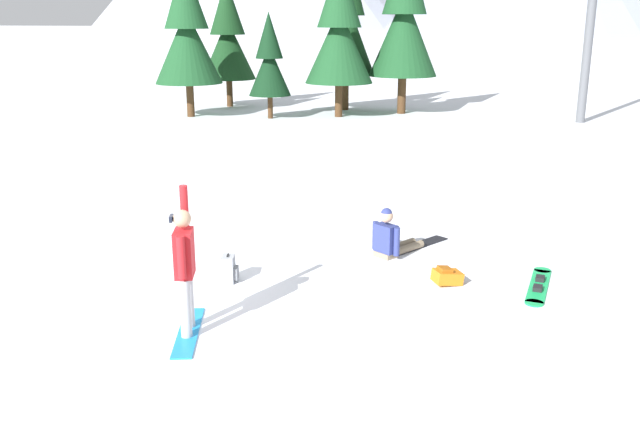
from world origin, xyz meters
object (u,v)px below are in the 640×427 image
loose_snowboard_near_right (539,285)px  pine_tree_tall (269,61)px  snowboarder_foreground (185,267)px  pine_tree_short (345,20)px  backpack_grey (229,269)px  backpack_orange (447,276)px  snowboarder_midground (393,238)px  pine_tree_leaning (187,33)px  pine_tree_young (404,19)px  pine_tree_slender (228,38)px  pine_tree_twin (339,31)px

loose_snowboard_near_right → pine_tree_tall: (-11.60, 16.92, 2.44)m
snowboarder_foreground → pine_tree_short: size_ratio=0.27×
backpack_grey → backpack_orange: backpack_grey is taller
snowboarder_midground → backpack_orange: bearing=-44.8°
snowboarder_midground → backpack_orange: snowboarder_midground is taller
backpack_orange → pine_tree_leaning: bearing=129.5°
pine_tree_young → pine_tree_leaning: bearing=-155.4°
pine_tree_leaning → pine_tree_young: bearing=24.6°
loose_snowboard_near_right → pine_tree_leaning: (-15.18, 16.34, 3.61)m
snowboarder_foreground → loose_snowboard_near_right: size_ratio=1.12×
pine_tree_leaning → backpack_grey: bearing=-59.8°
pine_tree_tall → backpack_grey: bearing=-69.8°
pine_tree_slender → pine_tree_young: pine_tree_young is taller
snowboarder_midground → pine_tree_twin: pine_tree_twin is taller
snowboarder_midground → pine_tree_twin: (-6.30, 17.54, 3.37)m
backpack_grey → backpack_orange: 3.58m
backpack_orange → pine_tree_slender: size_ratio=0.09×
backpack_grey → pine_tree_young: bearing=94.2°
snowboarder_foreground → pine_tree_twin: pine_tree_twin is taller
loose_snowboard_near_right → pine_tree_twin: size_ratio=0.27×
backpack_orange → loose_snowboard_near_right: bearing=14.0°
snowboarder_foreground → backpack_grey: 2.10m
loose_snowboard_near_right → snowboarder_foreground: bearing=-144.2°
loose_snowboard_near_right → pine_tree_young: size_ratio=0.24×
pine_tree_short → pine_tree_slender: size_ratio=1.26×
pine_tree_tall → pine_tree_leaning: bearing=-170.7°
pine_tree_young → pine_tree_tall: bearing=-146.4°
snowboarder_foreground → pine_tree_tall: (-7.03, 20.23, 1.50)m
pine_tree_tall → snowboarder_midground: bearing=-60.8°
snowboarder_midground → pine_tree_tall: (-8.99, 16.12, 2.15)m
pine_tree_young → pine_tree_twin: bearing=-140.7°
snowboarder_midground → pine_tree_twin: size_ratio=0.26×
backpack_grey → pine_tree_tall: size_ratio=0.10×
loose_snowboard_near_right → pine_tree_slender: (-15.13, 20.27, 3.30)m
snowboarder_foreground → pine_tree_tall: size_ratio=0.45×
backpack_orange → pine_tree_twin: bearing=111.8°
snowboarder_foreground → pine_tree_young: bearing=94.6°
pine_tree_leaning → backpack_orange: bearing=-50.5°
backpack_grey → backpack_orange: bearing=16.4°
backpack_grey → pine_tree_leaning: size_ratio=0.07×
snowboarder_foreground → snowboarder_midground: size_ratio=1.17×
backpack_orange → pine_tree_young: size_ratio=0.07×
backpack_orange → pine_tree_young: pine_tree_young is taller
snowboarder_foreground → pine_tree_slender: 25.93m
pine_tree_short → pine_tree_tall: (-2.25, -3.89, -1.71)m
pine_tree_leaning → pine_tree_twin: 6.59m
snowboarder_foreground → backpack_grey: bearing=98.8°
snowboarder_foreground → loose_snowboard_near_right: bearing=35.8°
loose_snowboard_near_right → pine_tree_twin: pine_tree_twin is taller
pine_tree_short → pine_tree_twin: 2.56m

